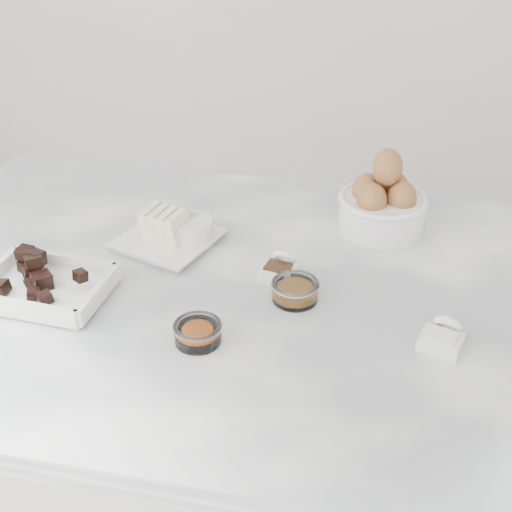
{
  "coord_description": "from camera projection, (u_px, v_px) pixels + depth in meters",
  "views": [
    {
      "loc": [
        0.22,
        -0.91,
        1.58
      ],
      "look_at": [
        0.02,
        0.03,
        0.98
      ],
      "focal_mm": 50.0,
      "sensor_mm": 36.0,
      "label": 1
    }
  ],
  "objects": [
    {
      "name": "honey_bowl",
      "position": [
        295.0,
        290.0,
        1.09
      ],
      "size": [
        0.08,
        0.08,
        0.03
      ],
      "color": "white",
      "rests_on": "marble_slab"
    },
    {
      "name": "egg_bowl",
      "position": [
        383.0,
        203.0,
        1.27
      ],
      "size": [
        0.16,
        0.16,
        0.15
      ],
      "color": "white",
      "rests_on": "marble_slab"
    },
    {
      "name": "chocolate_dish",
      "position": [
        45.0,
        283.0,
        1.1
      ],
      "size": [
        0.2,
        0.16,
        0.05
      ],
      "color": "white",
      "rests_on": "marble_slab"
    },
    {
      "name": "zest_bowl",
      "position": [
        198.0,
        332.0,
        1.01
      ],
      "size": [
        0.07,
        0.07,
        0.03
      ],
      "color": "white",
      "rests_on": "marble_slab"
    },
    {
      "name": "marble_slab",
      "position": [
        240.0,
        296.0,
        1.15
      ],
      "size": [
        1.2,
        0.8,
        0.04
      ],
      "primitive_type": "cube",
      "color": "white",
      "rests_on": "cabinet"
    },
    {
      "name": "sugar_ramekin",
      "position": [
        191.0,
        230.0,
        1.24
      ],
      "size": [
        0.08,
        0.08,
        0.05
      ],
      "color": "white",
      "rests_on": "marble_slab"
    },
    {
      "name": "salt_spoon",
      "position": [
        443.0,
        337.0,
        1.0
      ],
      "size": [
        0.07,
        0.08,
        0.04
      ],
      "color": "white",
      "rests_on": "marble_slab"
    },
    {
      "name": "butter_plate",
      "position": [
        166.0,
        233.0,
        1.23
      ],
      "size": [
        0.19,
        0.19,
        0.06
      ],
      "color": "white",
      "rests_on": "marble_slab"
    },
    {
      "name": "cabinet",
      "position": [
        243.0,
        493.0,
        1.39
      ],
      "size": [
        1.1,
        0.7,
        0.9
      ],
      "primitive_type": "cube",
      "color": "beige",
      "rests_on": "ground"
    },
    {
      "name": "vanilla_spoon",
      "position": [
        280.0,
        268.0,
        1.15
      ],
      "size": [
        0.06,
        0.07,
        0.04
      ],
      "color": "white",
      "rests_on": "marble_slab"
    }
  ]
}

